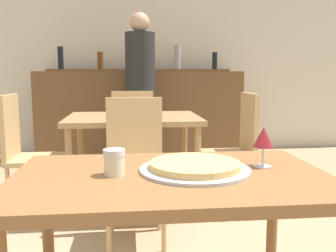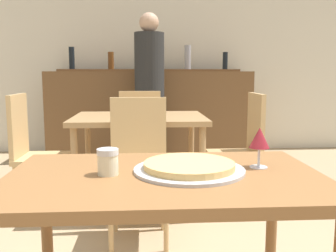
{
  "view_description": "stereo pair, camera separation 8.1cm",
  "coord_description": "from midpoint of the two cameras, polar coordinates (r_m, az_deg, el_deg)",
  "views": [
    {
      "loc": [
        -0.15,
        -1.33,
        1.1
      ],
      "look_at": [
        0.05,
        0.55,
        0.84
      ],
      "focal_mm": 40.0,
      "sensor_mm": 36.0,
      "label": 1
    },
    {
      "loc": [
        -0.07,
        -1.34,
        1.1
      ],
      "look_at": [
        0.05,
        0.55,
        0.84
      ],
      "focal_mm": 40.0,
      "sensor_mm": 36.0,
      "label": 2
    }
  ],
  "objects": [
    {
      "name": "chair_far_side_left",
      "position": [
        3.17,
        -19.4,
        -2.89
      ],
      "size": [
        0.4,
        0.4,
        0.94
      ],
      "rotation": [
        0.0,
        0.0,
        1.57
      ],
      "color": "tan",
      "rests_on": "ground_plane"
    },
    {
      "name": "bar_counter",
      "position": [
        4.92,
        -2.29,
        1.71
      ],
      "size": [
        2.6,
        0.56,
        1.13
      ],
      "color": "brown",
      "rests_on": "ground_plane"
    },
    {
      "name": "pizza_tray",
      "position": [
        1.42,
        4.88,
        -6.29
      ],
      "size": [
        0.42,
        0.42,
        0.04
      ],
      "color": "#B7B7BC",
      "rests_on": "dining_table_near"
    },
    {
      "name": "chair_far_side_front",
      "position": [
        2.52,
        -3.59,
        -5.21
      ],
      "size": [
        0.4,
        0.4,
        0.94
      ],
      "color": "tan",
      "rests_on": "ground_plane"
    },
    {
      "name": "dining_table_far",
      "position": [
        3.03,
        -3.63,
        -0.17
      ],
      "size": [
        1.05,
        0.77,
        0.77
      ],
      "color": "#A87F51",
      "rests_on": "ground_plane"
    },
    {
      "name": "bar_back_shelf",
      "position": [
        5.03,
        -2.39,
        8.99
      ],
      "size": [
        2.39,
        0.24,
        0.35
      ],
      "color": "brown",
      "rests_on": "bar_counter"
    },
    {
      "name": "dining_table_near",
      "position": [
        1.41,
        1.19,
        -10.52
      ],
      "size": [
        1.16,
        0.73,
        0.74
      ],
      "color": "brown",
      "rests_on": "ground_plane"
    },
    {
      "name": "person_standing",
      "position": [
        4.32,
        -2.3,
        6.23
      ],
      "size": [
        0.34,
        0.34,
        1.78
      ],
      "color": "#2D2D38",
      "rests_on": "ground_plane"
    },
    {
      "name": "chair_far_side_right",
      "position": [
        3.17,
        12.2,
        -2.62
      ],
      "size": [
        0.4,
        0.4,
        0.94
      ],
      "rotation": [
        0.0,
        0.0,
        -1.57
      ],
      "color": "tan",
      "rests_on": "ground_plane"
    },
    {
      "name": "cheese_shaker",
      "position": [
        1.38,
        -7.47,
        -5.36
      ],
      "size": [
        0.08,
        0.08,
        0.1
      ],
      "color": "beige",
      "rests_on": "dining_table_near"
    },
    {
      "name": "chair_far_side_back",
      "position": [
        3.59,
        -3.61,
        -1.22
      ],
      "size": [
        0.4,
        0.4,
        0.94
      ],
      "rotation": [
        0.0,
        0.0,
        3.14
      ],
      "color": "tan",
      "rests_on": "ground_plane"
    },
    {
      "name": "wine_glass",
      "position": [
        1.51,
        15.26,
        -1.93
      ],
      "size": [
        0.08,
        0.08,
        0.16
      ],
      "color": "silver",
      "rests_on": "dining_table_near"
    },
    {
      "name": "wall_back",
      "position": [
        5.41,
        -2.47,
        11.13
      ],
      "size": [
        8.0,
        0.05,
        2.8
      ],
      "color": "silver",
      "rests_on": "ground_plane"
    }
  ]
}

